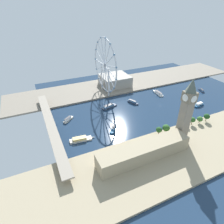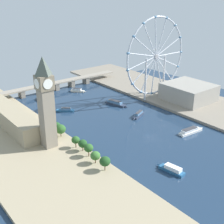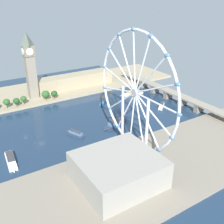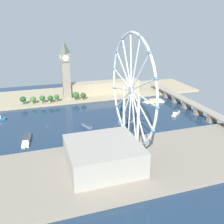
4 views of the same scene
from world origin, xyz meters
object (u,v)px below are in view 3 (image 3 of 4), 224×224
(riverside_hall, at_px, (118,170))
(river_bridge, at_px, (168,92))
(parliament_block, at_px, (75,81))
(tour_boat_3, at_px, (75,134))
(tour_boat_6, at_px, (103,101))
(tour_boat_2, at_px, (11,160))
(tour_boat_4, at_px, (115,123))
(ferris_wheel, at_px, (135,93))
(tour_boat_0, at_px, (161,106))
(tour_boat_7, at_px, (133,93))
(clock_tower, at_px, (30,65))

(riverside_hall, relative_size, river_bridge, 0.28)
(parliament_block, height_order, tour_boat_3, parliament_block)
(river_bridge, distance_m, tour_boat_6, 88.39)
(tour_boat_2, relative_size, tour_boat_4, 1.01)
(ferris_wheel, distance_m, river_bridge, 152.55)
(parliament_block, distance_m, tour_boat_2, 188.08)
(river_bridge, bearing_deg, tour_boat_0, -56.04)
(tour_boat_7, bearing_deg, parliament_block, -41.73)
(tour_boat_0, xyz_separation_m, tour_boat_3, (6.71, -120.48, 0.00))
(ferris_wheel, height_order, tour_boat_0, ferris_wheel)
(clock_tower, height_order, tour_boat_6, clock_tower)
(river_bridge, relative_size, tour_boat_6, 9.47)
(tour_boat_2, height_order, tour_boat_6, tour_boat_2)
(tour_boat_0, distance_m, tour_boat_6, 74.57)
(tour_boat_7, bearing_deg, clock_tower, -17.16)
(parliament_block, xyz_separation_m, tour_boat_2, (139.44, -125.84, -9.82))
(tour_boat_0, relative_size, tour_boat_7, 0.58)
(ferris_wheel, bearing_deg, riverside_hall, -50.84)
(riverside_hall, bearing_deg, tour_boat_6, 153.56)
(ferris_wheel, xyz_separation_m, river_bridge, (-82.46, 118.62, -49.00))
(tour_boat_4, height_order, tour_boat_6, tour_boat_4)
(tour_boat_2, bearing_deg, tour_boat_6, 123.15)
(parliament_block, relative_size, tour_boat_7, 3.25)
(clock_tower, relative_size, tour_boat_3, 3.44)
(river_bridge, height_order, tour_boat_0, river_bridge)
(river_bridge, relative_size, tour_boat_7, 5.84)
(tour_boat_3, height_order, tour_boat_6, tour_boat_3)
(ferris_wheel, height_order, river_bridge, ferris_wheel)
(clock_tower, height_order, riverside_hall, clock_tower)
(ferris_wheel, distance_m, tour_boat_0, 123.25)
(tour_boat_0, bearing_deg, ferris_wheel, -4.49)
(tour_boat_6, distance_m, tour_boat_7, 50.29)
(tour_boat_3, bearing_deg, tour_boat_0, -109.73)
(ferris_wheel, xyz_separation_m, riverside_hall, (28.13, -34.54, -43.75))
(ferris_wheel, height_order, riverside_hall, ferris_wheel)
(tour_boat_0, height_order, tour_boat_4, tour_boat_4)
(parliament_block, relative_size, tour_boat_4, 3.42)
(parliament_block, distance_m, tour_boat_4, 131.43)
(tour_boat_0, bearing_deg, tour_boat_2, -33.67)
(parliament_block, relative_size, tour_boat_0, 5.61)
(ferris_wheel, distance_m, tour_boat_2, 118.73)
(clock_tower, xyz_separation_m, riverside_hall, (201.70, -0.15, -33.12))
(ferris_wheel, relative_size, tour_boat_4, 3.17)
(tour_boat_0, bearing_deg, tour_boat_7, -126.18)
(clock_tower, relative_size, riverside_hall, 1.46)
(tour_boat_4, bearing_deg, tour_boat_0, 172.44)
(clock_tower, bearing_deg, tour_boat_2, -25.28)
(clock_tower, relative_size, tour_boat_6, 3.89)
(clock_tower, relative_size, tour_boat_7, 2.40)
(parliament_block, distance_m, tour_boat_7, 86.72)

